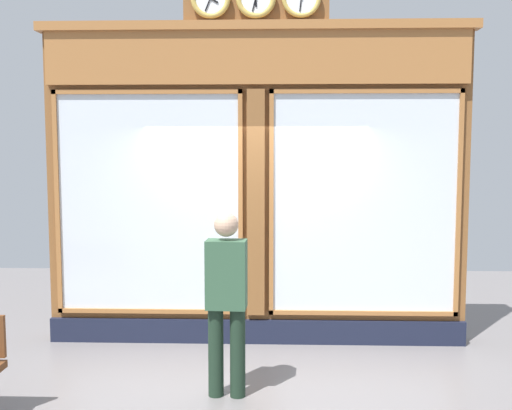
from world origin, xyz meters
TOP-DOWN VIEW (x-y plane):
  - shop_facade at (0.00, -0.12)m, footprint 4.90×0.42m
  - pedestrian at (0.22, 1.51)m, footprint 0.37×0.24m

SIDE VIEW (x-z plane):
  - pedestrian at x=0.22m, z-range 0.09..1.78m
  - shop_facade at x=0.00m, z-range -0.24..3.96m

